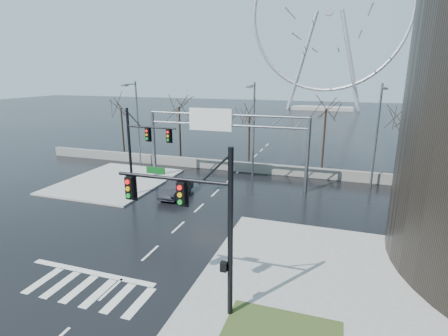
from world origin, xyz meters
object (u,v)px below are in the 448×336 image
at_px(signal_mast_near, 201,215).
at_px(sign_gantry, 222,133).
at_px(signal_mast_far, 140,145).
at_px(ferris_wheel, 329,18).
at_px(car, 176,188).

height_order(signal_mast_near, sign_gantry, signal_mast_near).
bearing_deg(sign_gantry, signal_mast_near, -73.81).
xyz_separation_m(signal_mast_far, ferris_wheel, (10.87, 86.04, 21.30)).
xyz_separation_m(signal_mast_near, signal_mast_far, (-11.01, 13.00, -0.04)).
height_order(sign_gantry, ferris_wheel, ferris_wheel).
xyz_separation_m(signal_mast_far, sign_gantry, (5.49, 6.00, 0.35)).
xyz_separation_m(signal_mast_near, ferris_wheel, (-0.14, 99.04, 21.26)).
height_order(signal_mast_near, ferris_wheel, ferris_wheel).
relative_size(signal_mast_near, car, 1.79).
height_order(ferris_wheel, car, ferris_wheel).
xyz_separation_m(signal_mast_near, sign_gantry, (-5.52, 19.00, 0.31)).
distance_m(signal_mast_near, signal_mast_far, 17.03).
bearing_deg(car, signal_mast_far, -157.19).
bearing_deg(ferris_wheel, signal_mast_near, -89.92).
bearing_deg(signal_mast_far, sign_gantry, 47.53).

